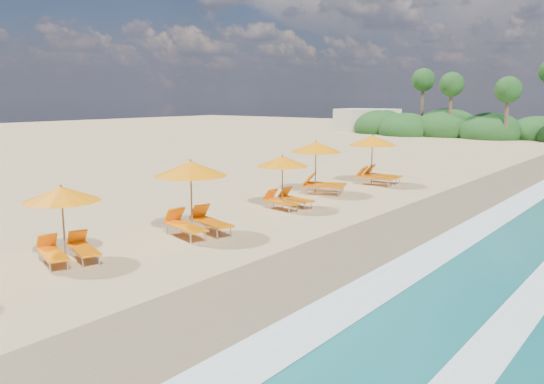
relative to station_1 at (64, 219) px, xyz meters
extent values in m
plane|color=tan|center=(1.97, 6.38, -1.15)|extent=(160.00, 160.00, 0.00)
cube|color=olive|center=(5.97, 6.38, -1.15)|extent=(4.00, 160.00, 0.01)
cube|color=white|center=(7.47, 6.38, -1.12)|extent=(1.20, 160.00, 0.01)
cylinder|color=olive|center=(-0.15, 0.05, -0.17)|extent=(0.05, 0.05, 1.97)
cone|color=orange|center=(-0.15, 0.05, 0.65)|extent=(2.56, 2.56, 0.40)
sphere|color=olive|center=(-0.15, 0.05, 0.87)|extent=(0.07, 0.07, 0.07)
cylinder|color=olive|center=(0.44, 4.16, -0.01)|extent=(0.06, 0.06, 2.29)
cone|color=orange|center=(0.44, 4.16, 0.95)|extent=(2.88, 2.88, 0.46)
sphere|color=olive|center=(0.44, 4.16, 1.20)|extent=(0.08, 0.08, 0.08)
cylinder|color=olive|center=(0.23, 9.28, -0.15)|extent=(0.05, 0.05, 2.00)
cone|color=orange|center=(0.23, 9.28, 0.68)|extent=(2.38, 2.38, 0.40)
sphere|color=olive|center=(0.23, 9.28, 0.90)|extent=(0.07, 0.07, 0.07)
cylinder|color=olive|center=(-0.56, 12.86, -0.01)|extent=(0.06, 0.06, 2.29)
cone|color=orange|center=(-0.56, 12.86, 0.94)|extent=(3.06, 3.06, 0.46)
sphere|color=olive|center=(-0.56, 12.86, 1.20)|extent=(0.08, 0.08, 0.08)
cylinder|color=olive|center=(0.18, 16.88, 0.03)|extent=(0.06, 0.06, 2.37)
cone|color=orange|center=(0.18, 16.88, 1.02)|extent=(2.57, 2.57, 0.48)
sphere|color=olive|center=(0.18, 16.88, 1.28)|extent=(0.08, 0.08, 0.08)
ellipsoid|color=#163D14|center=(-4.03, 51.38, -0.53)|extent=(6.40, 6.40, 4.16)
ellipsoid|color=#163D14|center=(-9.03, 52.38, -0.45)|extent=(7.20, 7.20, 4.68)
ellipsoid|color=#163D14|center=(-13.03, 50.38, -0.57)|extent=(6.00, 6.00, 3.90)
ellipsoid|color=#163D14|center=(-0.03, 53.38, -0.61)|extent=(5.60, 5.60, 3.64)
ellipsoid|color=#163D14|center=(-17.03, 52.38, -0.51)|extent=(6.60, 6.60, 4.29)
cylinder|color=brown|center=(-2.03, 49.38, 1.35)|extent=(0.36, 0.36, 5.00)
sphere|color=#163D14|center=(-2.03, 49.38, 3.85)|extent=(2.60, 2.60, 2.60)
cylinder|color=brown|center=(-8.03, 50.38, 1.65)|extent=(0.36, 0.36, 5.60)
sphere|color=#163D14|center=(-8.03, 50.38, 4.45)|extent=(2.60, 2.60, 2.60)
cylinder|color=brown|center=(-12.03, 52.38, 1.95)|extent=(0.36, 0.36, 6.20)
sphere|color=#163D14|center=(-12.03, 52.38, 5.05)|extent=(2.60, 2.60, 2.60)
cube|color=beige|center=(-20.03, 54.38, 0.25)|extent=(7.00, 5.00, 2.80)
camera|label=1|loc=(12.88, -7.71, 3.17)|focal=36.00mm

